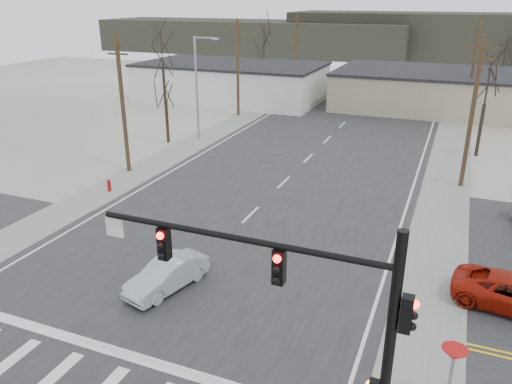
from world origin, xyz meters
TOP-DOWN VIEW (x-y plane):
  - ground at (0.00, 0.00)m, footprint 140.00×140.00m
  - main_road at (0.00, 15.00)m, footprint 18.00×110.00m
  - cross_road at (0.00, 0.00)m, footprint 90.00×10.00m
  - sidewalk_left at (-10.60, 20.00)m, footprint 3.00×90.00m
  - sidewalk_right at (10.60, 20.00)m, footprint 3.00×90.00m
  - traffic_signal_mast at (7.89, -6.20)m, footprint 8.95×0.43m
  - fire_hydrant at (-10.20, 8.00)m, footprint 0.24×0.24m
  - yield_sign at (11.50, -3.50)m, footprint 0.80×0.80m
  - building_left_far at (-16.00, 40.00)m, footprint 22.30×12.30m
  - building_right_far at (10.00, 44.00)m, footprint 26.30×14.30m
  - upole_left_b at (-11.50, 12.00)m, footprint 2.20×0.30m
  - upole_left_c at (-11.50, 32.00)m, footprint 2.20×0.30m
  - upole_left_d at (-11.50, 52.00)m, footprint 2.20×0.30m
  - upole_right_a at (11.50, 18.00)m, footprint 2.20×0.30m
  - upole_right_b at (11.50, 40.00)m, footprint 2.20×0.30m
  - streetlight_main at (-10.80, 22.00)m, footprint 2.40×0.25m
  - tree_left_near at (-13.00, 20.00)m, footprint 3.30×3.30m
  - tree_right_mid at (12.50, 26.00)m, footprint 3.74×3.74m
  - tree_left_far at (-14.00, 46.00)m, footprint 3.96×3.96m
  - tree_right_far at (15.00, 52.00)m, footprint 3.52×3.52m
  - tree_left_mid at (-22.00, 34.00)m, footprint 3.96×3.96m
  - hill_left at (-35.00, 92.00)m, footprint 70.00×18.00m
  - hill_center at (15.00, 96.00)m, footprint 80.00×18.00m
  - sedan_crossing at (-0.32, -0.77)m, footprint 2.46×4.35m
  - car_far_a at (4.67, 41.47)m, footprint 3.96×5.48m
  - car_far_b at (-1.80, 59.95)m, footprint 2.14×4.49m

SIDE VIEW (x-z plane):
  - ground at x=0.00m, z-range 0.00..0.00m
  - cross_road at x=0.00m, z-range 0.00..0.04m
  - main_road at x=0.00m, z-range 0.00..0.05m
  - sidewalk_left at x=-10.60m, z-range 0.00..0.06m
  - sidewalk_right at x=10.60m, z-range 0.00..0.06m
  - fire_hydrant at x=-10.20m, z-range 0.02..0.89m
  - sedan_crossing at x=-0.32m, z-range 0.05..1.40m
  - car_far_a at x=4.67m, z-range 0.05..1.52m
  - car_far_b at x=-1.80m, z-range 0.05..1.53m
  - yield_sign at x=11.50m, z-range 0.89..3.24m
  - building_right_far at x=10.00m, z-range 0.00..4.30m
  - building_left_far at x=-16.00m, z-range 0.01..4.51m
  - hill_left at x=-35.00m, z-range 0.00..7.00m
  - hill_center at x=15.00m, z-range 0.00..9.00m
  - traffic_signal_mast at x=7.89m, z-range 1.07..8.27m
  - streetlight_main at x=-10.80m, z-range 0.59..9.59m
  - upole_left_b at x=-11.50m, z-range 0.22..10.22m
  - upole_left_c at x=-11.50m, z-range 0.22..10.22m
  - upole_left_d at x=-11.50m, z-range 0.22..10.22m
  - upole_right_a at x=11.50m, z-range 0.22..10.22m
  - upole_right_b at x=11.50m, z-range 0.22..10.22m
  - tree_left_near at x=-13.00m, z-range 1.55..8.90m
  - tree_right_far at x=15.00m, z-range 1.66..9.50m
  - tree_right_mid at x=12.50m, z-range 1.77..10.10m
  - tree_left_far at x=-14.00m, z-range 1.87..10.69m
  - tree_left_mid at x=-22.00m, z-range 1.87..10.69m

